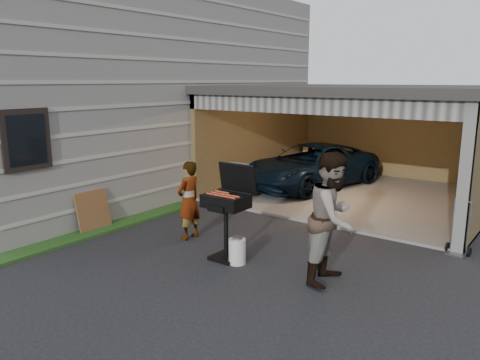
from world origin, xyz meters
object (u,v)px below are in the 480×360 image
object	(u,v)px
man	(333,218)
bbq_grill	(227,204)
woman	(189,200)
minivan	(311,168)
propane_tank	(237,251)
plywood_panel	(93,211)
hand_truck	(458,244)

from	to	relation	value
man	bbq_grill	distance (m)	1.87
woman	man	size ratio (longest dim) A/B	0.76
minivan	man	size ratio (longest dim) A/B	2.15
bbq_grill	propane_tank	world-z (taller)	bbq_grill
man	woman	bearing A→B (deg)	83.95
plywood_panel	propane_tank	bearing A→B (deg)	6.00
hand_truck	propane_tank	bearing A→B (deg)	-129.66
hand_truck	bbq_grill	bearing A→B (deg)	-133.27
man	hand_truck	world-z (taller)	man
man	hand_truck	distance (m)	2.81
minivan	woman	world-z (taller)	woman
man	plywood_panel	distance (m)	5.08
bbq_grill	plywood_panel	size ratio (longest dim) A/B	1.96
man	bbq_grill	xyz separation A→B (m)	(-1.85, -0.23, -0.04)
minivan	propane_tank	size ratio (longest dim) A/B	10.02
man	plywood_panel	bearing A→B (deg)	94.38
minivan	man	world-z (taller)	man
woman	plywood_panel	xyz separation A→B (m)	(-1.90, -0.83, -0.35)
hand_truck	man	bearing A→B (deg)	-111.60
woman	plywood_panel	distance (m)	2.10
minivan	plywood_panel	distance (m)	6.31
man	propane_tank	world-z (taller)	man
minivan	propane_tank	xyz separation A→B (m)	(1.71, -5.70, -0.39)
plywood_panel	hand_truck	xyz separation A→B (m)	(6.31, 3.03, -0.22)
woman	man	world-z (taller)	man
man	hand_truck	bearing A→B (deg)	-32.48
woman	hand_truck	bearing A→B (deg)	116.83
man	plywood_panel	xyz separation A→B (m)	(-5.00, -0.68, -0.60)
bbq_grill	hand_truck	distance (m)	4.15
propane_tank	hand_truck	world-z (taller)	hand_truck
propane_tank	bbq_grill	bearing A→B (deg)	161.64
woman	bbq_grill	bearing A→B (deg)	73.60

